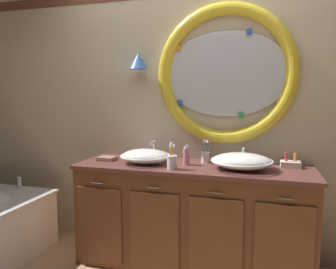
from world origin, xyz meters
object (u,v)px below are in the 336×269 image
at_px(sink_basin_left, 146,156).
at_px(soap_dispenser, 186,156).
at_px(sink_basin_right, 242,161).
at_px(toothbrush_holder_left, 172,161).
at_px(toothbrush_holder_right, 205,156).
at_px(toiletry_basket, 290,164).
at_px(folded_hand_towel, 107,159).

bearing_deg(sink_basin_left, soap_dispenser, 6.64).
xyz_separation_m(sink_basin_right, toothbrush_holder_left, (-0.52, -0.14, -0.00)).
relative_size(sink_basin_left, soap_dispenser, 2.49).
distance_m(toothbrush_holder_left, toothbrush_holder_right, 0.39).
bearing_deg(toiletry_basket, sink_basin_left, -171.16).
xyz_separation_m(sink_basin_right, toiletry_basket, (0.37, 0.18, -0.04)).
height_order(toothbrush_holder_right, soap_dispenser, toothbrush_holder_right).
relative_size(toothbrush_holder_right, toiletry_basket, 1.28).
relative_size(soap_dispenser, folded_hand_towel, 1.12).
xyz_separation_m(toothbrush_holder_left, folded_hand_towel, (-0.64, 0.17, -0.05)).
xyz_separation_m(toothbrush_holder_right, folded_hand_towel, (-0.85, -0.16, -0.04)).
height_order(toothbrush_holder_left, soap_dispenser, toothbrush_holder_left).
relative_size(sink_basin_right, toothbrush_holder_left, 2.26).
xyz_separation_m(sink_basin_left, soap_dispenser, (0.34, 0.04, 0.01)).
height_order(sink_basin_left, toiletry_basket, sink_basin_left).
bearing_deg(sink_basin_right, soap_dispenser, 174.88).
xyz_separation_m(sink_basin_right, soap_dispenser, (-0.45, 0.04, 0.01)).
bearing_deg(toothbrush_holder_right, sink_basin_left, -158.62).
relative_size(sink_basin_right, soap_dispenser, 2.78).
xyz_separation_m(sink_basin_left, toothbrush_holder_right, (0.48, 0.19, -0.01)).
xyz_separation_m(sink_basin_right, folded_hand_towel, (-1.16, 0.03, -0.05)).
xyz_separation_m(toothbrush_holder_right, soap_dispenser, (-0.13, -0.15, 0.02)).
height_order(sink_basin_left, soap_dispenser, soap_dispenser).
height_order(toothbrush_holder_left, toothbrush_holder_right, toothbrush_holder_left).
relative_size(sink_basin_left, sink_basin_right, 0.90).
height_order(toothbrush_holder_right, toiletry_basket, toothbrush_holder_right).
xyz_separation_m(sink_basin_left, sink_basin_right, (0.79, -0.00, 0.00)).
height_order(sink_basin_right, folded_hand_towel, sink_basin_right).
bearing_deg(toiletry_basket, folded_hand_towel, -174.34).
xyz_separation_m(soap_dispenser, toiletry_basket, (0.81, 0.14, -0.05)).
height_order(sink_basin_left, toothbrush_holder_right, toothbrush_holder_right).
distance_m(toothbrush_holder_left, toiletry_basket, 0.94).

